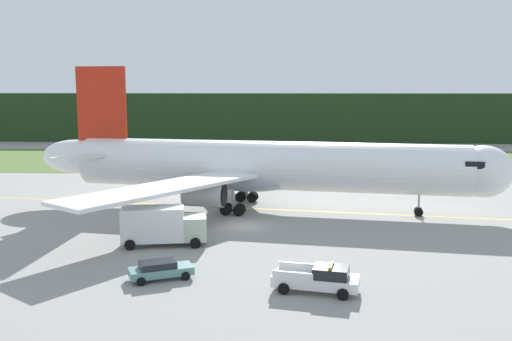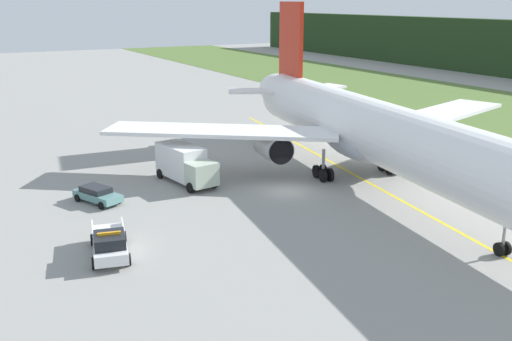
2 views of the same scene
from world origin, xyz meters
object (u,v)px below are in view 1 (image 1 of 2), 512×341
Objects in this scene: staff_car at (160,269)px; catering_truck at (162,225)px; ops_pickup_truck at (319,279)px; airliner at (262,166)px.

catering_truck is at bearing 101.41° from staff_car.
catering_truck reaches higher than ops_pickup_truck.
ops_pickup_truck is 11.09m from staff_car.
ops_pickup_truck reaches higher than staff_car.
staff_car is (-6.30, -22.73, -4.07)m from airliner.
catering_truck is (-12.60, 10.21, 0.86)m from ops_pickup_truck.
airliner reaches higher than ops_pickup_truck.
airliner is 25.38m from ops_pickup_truck.
staff_car is (1.67, -8.29, -1.06)m from catering_truck.
staff_car is (-10.92, 1.92, -0.20)m from ops_pickup_truck.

